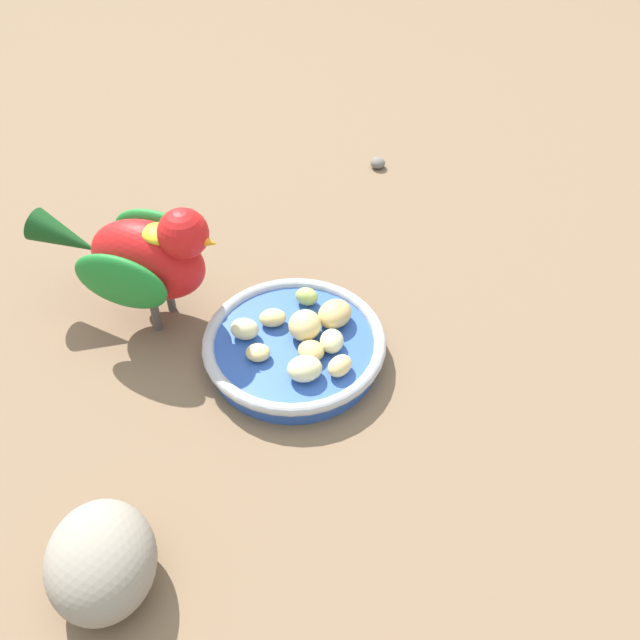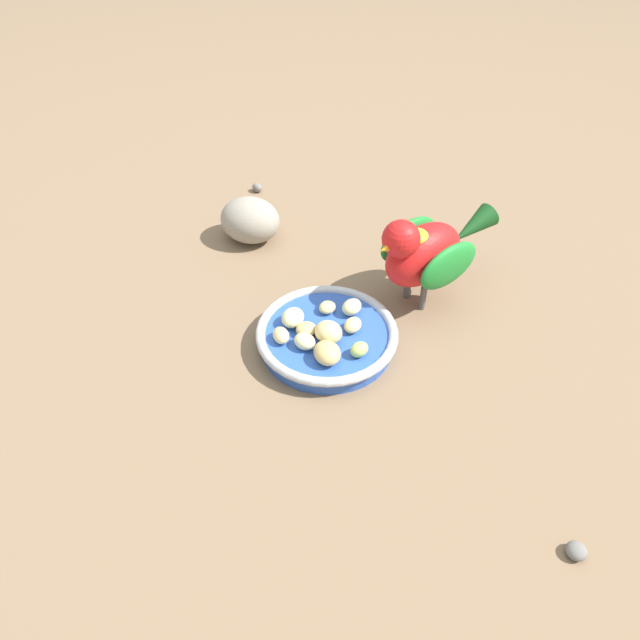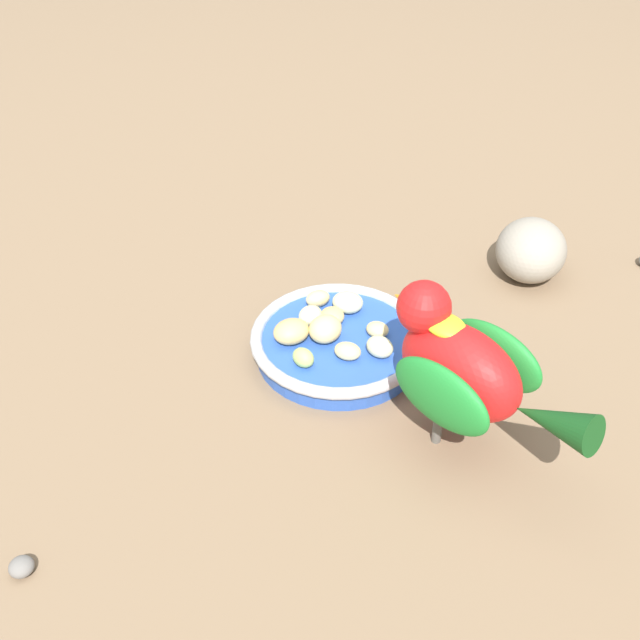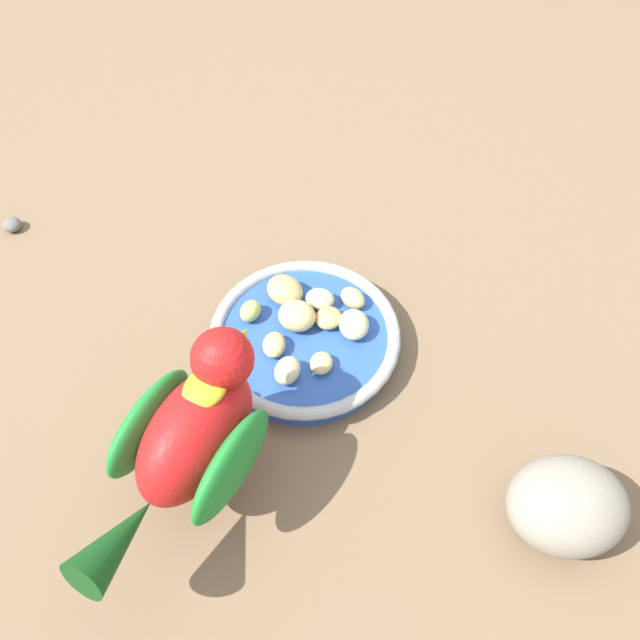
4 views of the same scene
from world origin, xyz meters
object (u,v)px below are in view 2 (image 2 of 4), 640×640
(apple_piece_5, at_px, (352,307))
(apple_piece_8, at_px, (327,307))
(rock_large, at_px, (250,220))
(apple_piece_0, at_px, (305,342))
(feeding_bowl, at_px, (327,336))
(pebble_1, at_px, (576,551))
(parrot, at_px, (426,250))
(pebble_0, at_px, (257,188))
(apple_piece_7, at_px, (327,353))
(apple_piece_2, at_px, (353,325))
(apple_piece_9, at_px, (359,349))
(apple_piece_1, at_px, (306,329))
(apple_piece_3, at_px, (281,335))
(apple_piece_4, at_px, (293,318))
(apple_piece_6, at_px, (328,332))

(apple_piece_5, relative_size, apple_piece_8, 1.20)
(rock_large, bearing_deg, apple_piece_0, -127.02)
(feeding_bowl, height_order, pebble_1, feeding_bowl)
(apple_piece_8, height_order, parrot, parrot)
(apple_piece_5, height_order, pebble_0, apple_piece_5)
(apple_piece_7, relative_size, parrot, 0.18)
(apple_piece_2, height_order, pebble_1, apple_piece_2)
(feeding_bowl, height_order, apple_piece_9, apple_piece_9)
(apple_piece_1, xyz_separation_m, apple_piece_7, (-0.02, -0.05, 0.00))
(apple_piece_8, xyz_separation_m, rock_large, (0.10, 0.22, 0.00))
(apple_piece_7, bearing_deg, apple_piece_3, 93.67)
(apple_piece_0, height_order, pebble_1, apple_piece_0)
(parrot, bearing_deg, apple_piece_5, -8.43)
(feeding_bowl, bearing_deg, pebble_1, -106.22)
(apple_piece_1, bearing_deg, apple_piece_5, -21.90)
(feeding_bowl, distance_m, apple_piece_8, 0.04)
(apple_piece_5, relative_size, pebble_0, 1.48)
(apple_piece_7, height_order, parrot, parrot)
(apple_piece_5, xyz_separation_m, rock_large, (0.09, 0.24, 0.00))
(apple_piece_3, distance_m, apple_piece_4, 0.03)
(apple_piece_2, relative_size, apple_piece_3, 1.01)
(apple_piece_7, distance_m, pebble_0, 0.46)
(feeding_bowl, distance_m, apple_piece_1, 0.03)
(apple_piece_9, relative_size, rock_large, 0.25)
(apple_piece_3, height_order, rock_large, rock_large)
(feeding_bowl, height_order, apple_piece_1, apple_piece_1)
(apple_piece_9, distance_m, pebble_0, 0.47)
(apple_piece_2, relative_size, apple_piece_5, 0.95)
(apple_piece_4, bearing_deg, apple_piece_2, -64.14)
(apple_piece_0, relative_size, apple_piece_8, 1.18)
(apple_piece_1, bearing_deg, rock_large, 54.80)
(apple_piece_7, relative_size, pebble_0, 1.96)
(apple_piece_2, height_order, apple_piece_4, apple_piece_4)
(apple_piece_2, distance_m, parrot, 0.14)
(rock_large, bearing_deg, pebble_1, -111.98)
(apple_piece_9, bearing_deg, apple_piece_8, 59.51)
(pebble_0, bearing_deg, apple_piece_1, -132.24)
(apple_piece_4, height_order, apple_piece_9, apple_piece_4)
(apple_piece_9, distance_m, pebble_1, 0.32)
(feeding_bowl, height_order, apple_piece_5, apple_piece_5)
(apple_piece_9, height_order, parrot, parrot)
(feeding_bowl, relative_size, pebble_0, 9.45)
(apple_piece_4, relative_size, apple_piece_8, 1.39)
(apple_piece_6, distance_m, pebble_0, 0.43)
(apple_piece_4, xyz_separation_m, pebble_0, (0.27, 0.28, -0.03))
(apple_piece_3, bearing_deg, apple_piece_0, -77.11)
(apple_piece_1, xyz_separation_m, apple_piece_5, (0.07, -0.03, 0.00))
(apple_piece_5, relative_size, apple_piece_6, 0.80)
(apple_piece_7, bearing_deg, apple_piece_5, 12.98)
(apple_piece_3, distance_m, pebble_1, 0.40)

